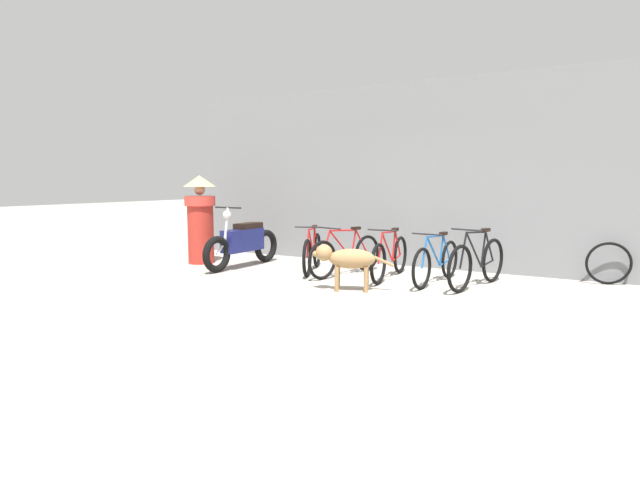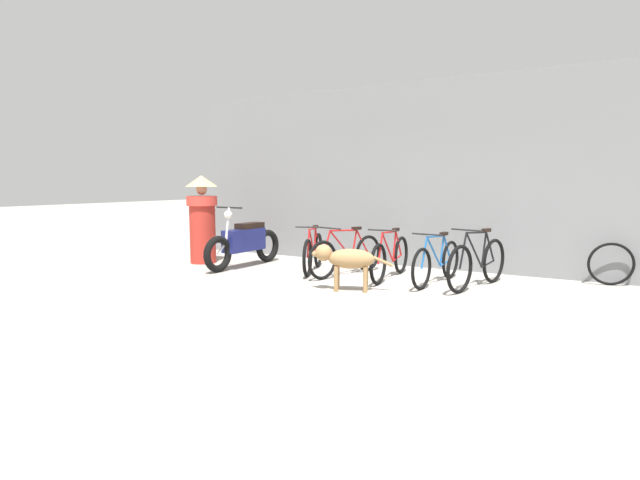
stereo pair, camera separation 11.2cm
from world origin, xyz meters
The scene contains 11 objects.
ground_plane centered at (0.00, 0.00, 0.00)m, with size 60.00×60.00×0.00m, color #9E998E.
shop_wall_back centered at (0.00, 3.11, 1.64)m, with size 9.61×0.20×3.28m.
bicycle_0 centered at (-1.38, 1.67, 0.33)m, with size 0.63×1.51×0.81m.
bicycle_1 centered at (-0.74, 1.66, 0.33)m, with size 0.59×1.66×0.81m.
bicycle_2 centered at (0.00, 1.73, 0.33)m, with size 0.46×1.69×0.81m.
bicycle_3 centered at (0.75, 1.70, 0.33)m, with size 0.46×1.64×0.79m.
bicycle_4 centered at (1.34, 1.71, 0.36)m, with size 0.56×1.66×0.87m.
motorcycle centered at (-2.71, 1.49, 0.43)m, with size 0.58×1.96×1.10m.
stray_dog centered at (-0.21, 0.58, 0.45)m, with size 1.09×0.53×0.65m.
person_in_robes centered at (-3.68, 1.47, 0.87)m, with size 0.62×0.62×1.64m.
spare_tire_left centered at (3.01, 2.86, 0.32)m, with size 0.63×0.19×0.64m.
Camera 1 is at (2.78, -5.62, 1.51)m, focal length 28.00 mm.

